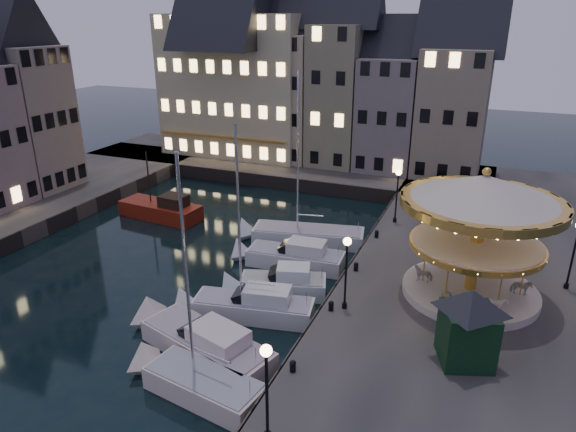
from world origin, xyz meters
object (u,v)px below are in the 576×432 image
at_px(red_fishing_boat, 162,210).
at_px(bollard_b, 331,305).
at_px(streetlamp_d, 575,246).
at_px(motorboat_e, 290,257).
at_px(motorboat_c, 246,306).
at_px(carousel, 481,214).
at_px(bollard_d, 377,234).
at_px(ticket_kiosk, 470,314).
at_px(motorboat_d, 276,285).
at_px(bollard_a, 293,365).
at_px(bollard_c, 356,266).
at_px(motorboat_b, 201,342).
at_px(streetlamp_b, 346,263).
at_px(motorboat_a, 195,382).
at_px(streetlamp_a, 267,380).
at_px(streetlamp_c, 397,188).
at_px(motorboat_f, 301,235).

bearing_deg(red_fishing_boat, bollard_b, -29.87).
relative_size(streetlamp_d, motorboat_e, 0.54).
distance_m(motorboat_c, carousel, 13.84).
distance_m(bollard_d, ticket_kiosk, 14.28).
height_order(motorboat_c, motorboat_e, motorboat_c).
bearing_deg(motorboat_d, bollard_d, 61.54).
bearing_deg(motorboat_e, ticket_kiosk, -34.51).
bearing_deg(bollard_a, bollard_c, 90.00).
distance_m(bollard_d, motorboat_c, 12.02).
distance_m(bollard_c, bollard_d, 5.50).
bearing_deg(bollard_c, motorboat_d, -150.19).
bearing_deg(streetlamp_d, motorboat_b, -145.69).
bearing_deg(bollard_b, ticket_kiosk, -14.34).
distance_m(streetlamp_b, motorboat_d, 6.31).
bearing_deg(bollard_c, motorboat_a, -109.15).
relative_size(motorboat_a, motorboat_b, 1.30).
distance_m(bollard_b, ticket_kiosk, 7.51).
bearing_deg(streetlamp_b, streetlamp_a, -90.00).
relative_size(streetlamp_c, bollard_d, 7.32).
relative_size(streetlamp_a, bollard_b, 7.32).
bearing_deg(motorboat_f, red_fishing_boat, 179.38).
height_order(streetlamp_d, bollard_c, streetlamp_d).
bearing_deg(streetlamp_d, motorboat_f, 170.54).
bearing_deg(bollard_c, motorboat_c, -131.84).
bearing_deg(motorboat_d, bollard_a, -61.68).
xyz_separation_m(streetlamp_a, streetlamp_c, (0.00, 23.50, 0.00)).
relative_size(streetlamp_a, motorboat_d, 0.66).
xyz_separation_m(streetlamp_a, streetlamp_d, (11.30, 17.00, 0.00)).
distance_m(bollard_a, bollard_b, 5.50).
xyz_separation_m(bollard_a, bollard_b, (0.00, 5.50, 0.00)).
bearing_deg(streetlamp_b, ticket_kiosk, -19.71).
bearing_deg(red_fishing_boat, streetlamp_d, -5.81).
xyz_separation_m(carousel, ticket_kiosk, (0.21, -6.36, -2.46)).
bearing_deg(bollard_b, streetlamp_c, 87.55).
bearing_deg(streetlamp_a, bollard_a, 98.53).
xyz_separation_m(bollard_c, ticket_kiosk, (6.96, -6.78, 2.17)).
bearing_deg(streetlamp_a, bollard_b, 93.61).
bearing_deg(red_fishing_boat, motorboat_b, -49.05).
relative_size(motorboat_d, red_fishing_boat, 0.85).
xyz_separation_m(motorboat_b, motorboat_c, (0.60, 3.91, 0.03)).
relative_size(motorboat_a, motorboat_c, 1.06).
xyz_separation_m(bollard_a, motorboat_a, (-4.18, -1.54, -1.07)).
relative_size(motorboat_e, red_fishing_boat, 1.04).
height_order(streetlamp_d, motorboat_e, streetlamp_d).
bearing_deg(bollard_a, red_fishing_boat, 138.89).
bearing_deg(streetlamp_c, bollard_a, -91.76).
relative_size(motorboat_a, red_fishing_boat, 1.51).
bearing_deg(motorboat_f, carousel, -25.08).
bearing_deg(streetlamp_d, motorboat_a, -137.88).
xyz_separation_m(streetlamp_c, motorboat_f, (-6.39, -3.55, -3.49)).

